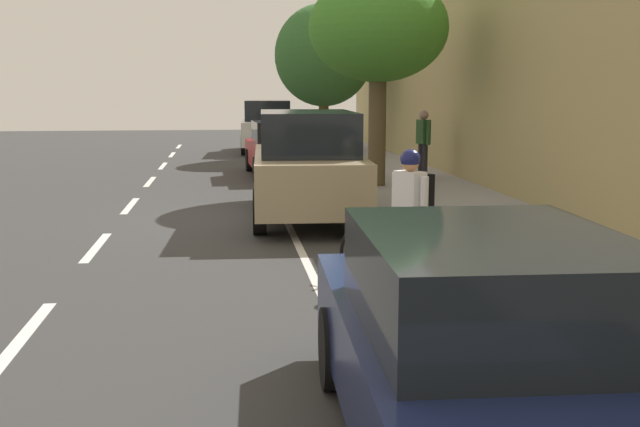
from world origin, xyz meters
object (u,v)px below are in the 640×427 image
at_px(parked_sedan_dark_blue_nearest, 488,354).
at_px(pedestrian_on_phone, 423,139).
at_px(parked_sedan_red_mid, 282,149).
at_px(street_tree_near_cyclist, 378,30).
at_px(bicycle_at_curb, 386,242).
at_px(street_tree_mid_block, 324,56).
at_px(parked_suv_tan_second, 307,164).
at_px(cyclist_with_backpack, 411,200).
at_px(parked_suv_white_far, 268,125).

distance_m(parked_sedan_dark_blue_nearest, pedestrian_on_phone, 14.91).
bearing_deg(parked_sedan_red_mid, parked_sedan_dark_blue_nearest, -89.89).
relative_size(parked_sedan_dark_blue_nearest, street_tree_near_cyclist, 0.92).
height_order(bicycle_at_curb, street_tree_mid_block, street_tree_mid_block).
bearing_deg(parked_suv_tan_second, street_tree_near_cyclist, 60.31).
xyz_separation_m(parked_sedan_dark_blue_nearest, street_tree_mid_block, (1.92, 22.69, 2.83)).
distance_m(cyclist_with_backpack, pedestrian_on_phone, 10.03).
relative_size(parked_sedan_red_mid, street_tree_near_cyclist, 0.92).
height_order(parked_suv_tan_second, pedestrian_on_phone, parked_suv_tan_second).
distance_m(parked_suv_tan_second, parked_suv_white_far, 15.58).
height_order(parked_sedan_red_mid, bicycle_at_curb, parked_sedan_red_mid).
relative_size(parked_suv_tan_second, parked_sedan_red_mid, 1.07).
distance_m(parked_sedan_red_mid, street_tree_mid_block, 6.93).
xyz_separation_m(bicycle_at_curb, cyclist_with_backpack, (0.22, -0.44, 0.61)).
xyz_separation_m(parked_sedan_red_mid, street_tree_mid_block, (1.95, 6.02, 2.83)).
relative_size(parked_sedan_dark_blue_nearest, parked_suv_white_far, 0.93).
relative_size(parked_suv_tan_second, cyclist_with_backpack, 2.90).
xyz_separation_m(parked_sedan_red_mid, bicycle_at_curb, (0.53, -11.38, -0.37)).
bearing_deg(parked_sedan_dark_blue_nearest, pedestrian_on_phone, 76.70).
xyz_separation_m(street_tree_near_cyclist, pedestrian_on_phone, (1.51, 1.49, -2.61)).
height_order(bicycle_at_curb, pedestrian_on_phone, pedestrian_on_phone).
bearing_deg(street_tree_near_cyclist, cyclist_with_backpack, -98.39).
distance_m(cyclist_with_backpack, street_tree_mid_block, 18.06).
xyz_separation_m(parked_suv_tan_second, parked_suv_white_far, (0.14, 15.57, 0.00)).
relative_size(parked_sedan_red_mid, cyclist_with_backpack, 2.71).
height_order(cyclist_with_backpack, street_tree_mid_block, street_tree_mid_block).
bearing_deg(parked_suv_white_far, street_tree_near_cyclist, -81.05).
xyz_separation_m(bicycle_at_curb, street_tree_mid_block, (1.43, 17.40, 3.20)).
distance_m(parked_sedan_dark_blue_nearest, street_tree_near_cyclist, 13.49).
height_order(parked_suv_white_far, cyclist_with_backpack, parked_suv_white_far).
bearing_deg(cyclist_with_backpack, street_tree_near_cyclist, 81.61).
bearing_deg(bicycle_at_curb, street_tree_mid_block, 85.31).
distance_m(street_tree_mid_block, pedestrian_on_phone, 8.67).
height_order(parked_suv_white_far, bicycle_at_curb, parked_suv_white_far).
height_order(parked_suv_tan_second, bicycle_at_curb, parked_suv_tan_second).
xyz_separation_m(parked_sedan_dark_blue_nearest, street_tree_near_cyclist, (1.92, 13.01, 2.98)).
xyz_separation_m(parked_sedan_red_mid, pedestrian_on_phone, (3.46, -2.16, 0.38)).
relative_size(parked_sedan_dark_blue_nearest, parked_suv_tan_second, 0.93).
relative_size(parked_sedan_red_mid, pedestrian_on_phone, 2.60).
height_order(parked_sedan_dark_blue_nearest, street_tree_near_cyclist, street_tree_near_cyclist).
height_order(parked_suv_tan_second, parked_suv_white_far, same).
distance_m(street_tree_near_cyclist, street_tree_mid_block, 9.68).
bearing_deg(cyclist_with_backpack, pedestrian_on_phone, 74.31).
bearing_deg(street_tree_near_cyclist, street_tree_mid_block, 90.00).
xyz_separation_m(parked_sedan_red_mid, street_tree_near_cyclist, (1.95, -3.66, 2.98)).
height_order(parked_sedan_red_mid, parked_suv_white_far, parked_suv_white_far).
xyz_separation_m(parked_suv_tan_second, pedestrian_on_phone, (3.54, 5.06, 0.10)).
bearing_deg(parked_suv_tan_second, street_tree_mid_block, 81.27).
bearing_deg(street_tree_mid_block, parked_sedan_red_mid, -107.99).
height_order(cyclist_with_backpack, street_tree_near_cyclist, street_tree_near_cyclist).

